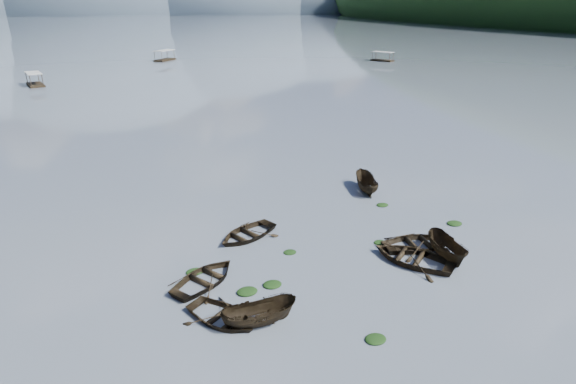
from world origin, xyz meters
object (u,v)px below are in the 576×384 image
object	(u,v)px
pontoon_left	(36,86)
rowboat_0	(222,320)
rowboat_3	(413,262)
pontoon_centre	(165,61)

from	to	relation	value
pontoon_left	rowboat_0	bearing A→B (deg)	-92.18
rowboat_0	pontoon_left	world-z (taller)	pontoon_left
rowboat_3	pontoon_centre	bearing A→B (deg)	-126.06
pontoon_left	pontoon_centre	size ratio (longest dim) A/B	0.89
rowboat_0	pontoon_centre	xyz separation A→B (m)	(4.64, 114.09, 0.00)
rowboat_0	rowboat_3	world-z (taller)	rowboat_3
rowboat_0	pontoon_centre	world-z (taller)	pontoon_centre
pontoon_left	pontoon_centre	xyz separation A→B (m)	(26.21, 34.85, 0.00)
rowboat_3	pontoon_centre	distance (m)	112.49
pontoon_left	pontoon_centre	distance (m)	43.60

